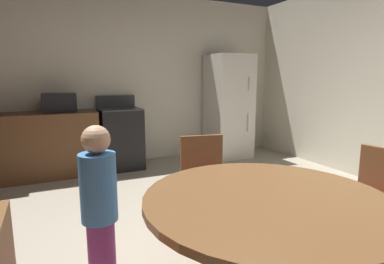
# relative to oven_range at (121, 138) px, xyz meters

# --- Properties ---
(ground_plane) EXTENTS (14.00, 14.00, 0.00)m
(ground_plane) POSITION_rel_oven_range_xyz_m (0.31, -2.74, -0.47)
(ground_plane) COLOR #A89E89
(wall_back) EXTENTS (5.54, 0.12, 2.70)m
(wall_back) POSITION_rel_oven_range_xyz_m (0.31, 0.40, 0.88)
(wall_back) COLOR silver
(wall_back) RESTS_ON ground
(kitchen_counter) EXTENTS (1.80, 0.60, 0.90)m
(kitchen_counter) POSITION_rel_oven_range_xyz_m (-1.25, -0.00, -0.02)
(kitchen_counter) COLOR brown
(kitchen_counter) RESTS_ON ground
(oven_range) EXTENTS (0.60, 0.60, 1.10)m
(oven_range) POSITION_rel_oven_range_xyz_m (0.00, 0.00, 0.00)
(oven_range) COLOR black
(oven_range) RESTS_ON ground
(refrigerator) EXTENTS (0.68, 0.68, 1.76)m
(refrigerator) POSITION_rel_oven_range_xyz_m (1.87, -0.05, 0.41)
(refrigerator) COLOR silver
(refrigerator) RESTS_ON ground
(microwave) EXTENTS (0.44, 0.32, 0.26)m
(microwave) POSITION_rel_oven_range_xyz_m (-0.83, -0.00, 0.56)
(microwave) COLOR black
(microwave) RESTS_ON kitchen_counter
(dining_table) EXTENTS (1.28, 1.28, 0.76)m
(dining_table) POSITION_rel_oven_range_xyz_m (0.03, -3.47, 0.14)
(dining_table) COLOR brown
(dining_table) RESTS_ON ground
(chair_north) EXTENTS (0.46, 0.46, 0.87)m
(chair_north) POSITION_rel_oven_range_xyz_m (0.22, -2.42, 0.03)
(chair_north) COLOR brown
(chair_north) RESTS_ON ground
(chair_east) EXTENTS (0.44, 0.44, 0.87)m
(chair_east) POSITION_rel_oven_range_xyz_m (1.09, -3.34, 0.03)
(chair_east) COLOR brown
(chair_east) RESTS_ON ground
(person_child) EXTENTS (0.31, 0.31, 1.09)m
(person_child) POSITION_rel_oven_range_xyz_m (-0.72, -2.83, 0.11)
(person_child) COLOR #8C337A
(person_child) RESTS_ON ground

